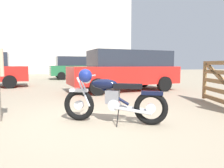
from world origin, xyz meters
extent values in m
plane|color=gray|center=(0.00, 0.00, 0.00)|extent=(80.00, 80.00, 0.00)
torus|color=black|center=(-0.41, 0.00, 0.32)|extent=(0.62, 0.38, 0.64)
cylinder|color=silver|center=(-0.41, 0.00, 0.32)|extent=(0.20, 0.15, 0.18)
torus|color=black|center=(0.89, -0.63, 0.32)|extent=(0.62, 0.38, 0.64)
cylinder|color=silver|center=(0.89, -0.63, 0.32)|extent=(0.20, 0.15, 0.18)
cube|color=silver|center=(-0.41, 0.00, 0.62)|extent=(0.38, 0.27, 0.06)
cube|color=black|center=(0.91, -0.64, 0.61)|extent=(0.42, 0.29, 0.07)
cylinder|color=silver|center=(-0.33, -0.12, 0.60)|extent=(0.27, 0.16, 0.58)
cylinder|color=silver|center=(-0.26, 0.01, 0.60)|extent=(0.27, 0.16, 0.58)
sphere|color=silver|center=(-0.25, -0.08, 0.85)|extent=(0.17, 0.17, 0.17)
cylinder|color=silver|center=(-0.18, -0.11, 0.92)|extent=(0.29, 0.57, 0.03)
sphere|color=navy|center=(-0.31, -0.38, 0.94)|extent=(0.25, 0.25, 0.25)
cylinder|color=black|center=(0.18, -0.29, 0.58)|extent=(0.70, 0.38, 0.47)
ellipsoid|color=black|center=(0.08, -0.24, 0.76)|extent=(0.56, 0.42, 0.20)
cube|color=black|center=(0.49, -0.44, 0.73)|extent=(0.57, 0.41, 0.09)
cube|color=slate|center=(0.22, -0.31, 0.51)|extent=(0.31, 0.28, 0.26)
cylinder|color=silver|center=(0.26, -0.32, 0.36)|extent=(0.29, 0.28, 0.22)
cylinder|color=silver|center=(0.56, -0.58, 0.28)|extent=(0.66, 0.36, 0.14)
cylinder|color=silver|center=(0.64, -0.40, 0.28)|extent=(0.66, 0.36, 0.14)
cylinder|color=black|center=(0.27, -0.52, 0.16)|extent=(0.12, 0.22, 0.33)
cube|color=olive|center=(3.70, 1.55, 0.65)|extent=(0.10, 0.11, 1.20)
cylinder|color=tan|center=(-1.90, 0.32, 1.18)|extent=(0.08, 0.08, 0.55)
cylinder|color=black|center=(-3.59, 8.27, 0.32)|extent=(0.67, 0.33, 0.64)
cylinder|color=black|center=(-3.26, 6.54, 0.32)|extent=(0.67, 0.33, 0.64)
cylinder|color=black|center=(0.50, 3.32, 0.32)|extent=(0.67, 0.31, 0.64)
cylinder|color=black|center=(0.21, 5.05, 0.32)|extent=(0.67, 0.31, 0.64)
cylinder|color=black|center=(3.46, 3.81, 0.32)|extent=(0.67, 0.31, 0.64)
cylinder|color=black|center=(3.17, 5.55, 0.32)|extent=(0.67, 0.31, 0.64)
cube|color=red|center=(1.84, 4.43, 0.69)|extent=(4.93, 2.51, 0.74)
cube|color=#232833|center=(2.13, 4.48, 1.40)|extent=(3.72, 2.16, 0.68)
cylinder|color=black|center=(2.42, 10.94, 0.30)|extent=(0.62, 0.26, 0.60)
cylinder|color=black|center=(2.61, 12.57, 0.30)|extent=(0.62, 0.26, 0.60)
cylinder|color=black|center=(4.80, 10.66, 0.30)|extent=(0.62, 0.26, 0.60)
cylinder|color=black|center=(4.99, 12.28, 0.30)|extent=(0.62, 0.26, 0.60)
cube|color=#ADB2BC|center=(3.71, 11.61, 0.68)|extent=(4.07, 2.09, 0.76)
cube|color=#232833|center=(3.95, 11.58, 1.42)|extent=(2.56, 1.79, 0.72)
cylinder|color=black|center=(1.26, 13.63, 0.30)|extent=(0.62, 0.27, 0.60)
cylinder|color=black|center=(1.48, 12.00, 0.30)|extent=(0.62, 0.27, 0.60)
cylinder|color=black|center=(-1.11, 13.30, 0.30)|extent=(0.62, 0.27, 0.60)
cylinder|color=black|center=(-0.90, 11.68, 0.30)|extent=(0.62, 0.27, 0.60)
cube|color=#23663D|center=(0.18, 12.65, 0.68)|extent=(4.08, 2.15, 0.76)
cube|color=#232833|center=(-0.06, 12.62, 1.42)|extent=(2.58, 1.83, 0.72)
cube|color=beige|center=(-1.13, 27.23, 5.24)|extent=(19.59, 11.03, 10.48)
camera|label=1|loc=(-0.69, -4.17, 1.14)|focal=32.93mm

